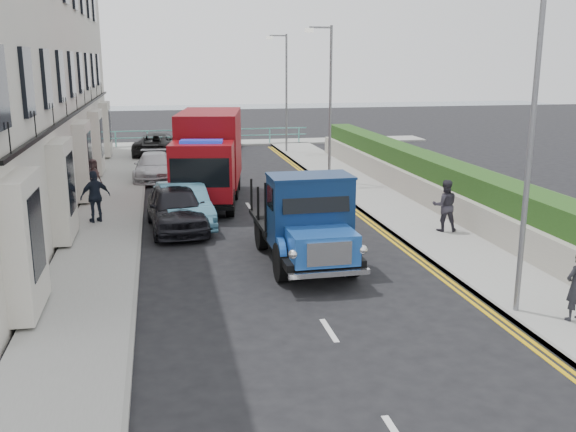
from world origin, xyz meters
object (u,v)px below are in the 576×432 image
object	(u,v)px
lamp_mid	(328,95)
red_lorry	(209,155)
lamp_near	(526,136)
bedford_lorry	(308,226)
lamp_far	(284,86)
parked_car_front	(176,208)

from	to	relation	value
lamp_mid	red_lorry	size ratio (longest dim) A/B	1.00
lamp_mid	red_lorry	world-z (taller)	lamp_mid
lamp_near	bedford_lorry	bearing A→B (deg)	131.46
red_lorry	lamp_near	bearing A→B (deg)	-57.56
bedford_lorry	lamp_near	bearing A→B (deg)	-49.11
lamp_far	red_lorry	size ratio (longest dim) A/B	1.00
bedford_lorry	red_lorry	distance (m)	9.36
lamp_mid	lamp_near	bearing A→B (deg)	-90.00
lamp_mid	lamp_far	size ratio (longest dim) A/B	1.00
lamp_mid	parked_car_front	size ratio (longest dim) A/B	1.59
lamp_mid	bedford_lorry	bearing A→B (deg)	-107.17
lamp_near	bedford_lorry	size ratio (longest dim) A/B	1.28
lamp_mid	lamp_far	bearing A→B (deg)	90.00
bedford_lorry	parked_car_front	size ratio (longest dim) A/B	1.24
lamp_mid	bedford_lorry	world-z (taller)	lamp_mid
red_lorry	parked_car_front	bearing A→B (deg)	-99.21
bedford_lorry	red_lorry	bearing A→B (deg)	101.23
lamp_mid	parked_car_front	bearing A→B (deg)	-135.16
lamp_far	parked_car_front	world-z (taller)	lamp_far
lamp_far	parked_car_front	bearing A→B (deg)	-112.50
red_lorry	bedford_lorry	bearing A→B (deg)	-68.51
red_lorry	parked_car_front	xyz separation A→B (m)	(-1.47, -4.29, -1.12)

